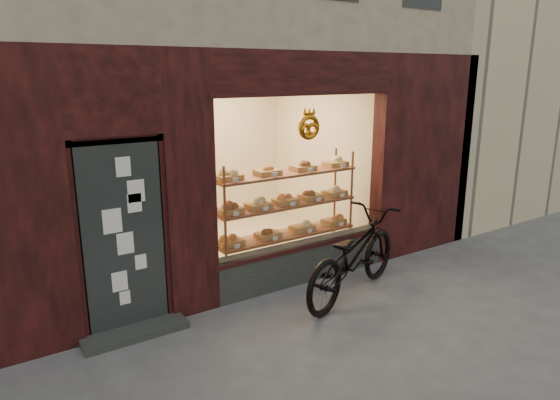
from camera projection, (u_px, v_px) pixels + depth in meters
ground at (389, 360)px, 5.07m from camera, size 90.00×90.00×0.00m
neighbor_right at (504, 9)px, 13.52m from camera, size 12.00×7.00×9.00m
display_shelf at (286, 214)px, 7.15m from camera, size 2.20×0.45×1.70m
bicycle at (353, 255)px, 6.40m from camera, size 2.24×1.40×1.11m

